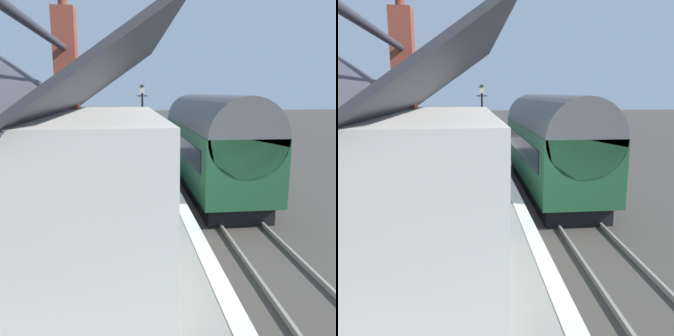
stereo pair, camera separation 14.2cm
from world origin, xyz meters
The scene contains 13 objects.
ground_plane centered at (0.00, 0.00, 0.00)m, with size 160.00×160.00×0.00m, color #423D38.
platform centered at (0.00, 3.72, 0.46)m, with size 32.00×5.43×0.92m, color gray.
platform_edge_coping centered at (0.00, 1.18, 0.93)m, with size 32.00×0.36×0.02m, color beige.
rail_near centered at (0.00, -1.62, 0.07)m, with size 52.00×0.08×0.14m, color gray.
rail_far centered at (0.00, -0.18, 0.07)m, with size 52.00×0.08×0.14m, color gray.
train centered at (3.24, -0.90, 2.22)m, with size 10.68×2.73×4.32m.
station_building centered at (-4.91, 4.37, 2.59)m, with size 7.12×4.63×5.96m.
bench_by_lamp centered at (2.71, 2.94, 1.40)m, with size 1.40×0.44×0.88m.
bench_platform_end centered at (9.70, 2.95, 1.40)m, with size 1.41×0.46×0.88m.
bench_near_building centered at (7.14, 2.68, 1.40)m, with size 1.42×0.49×0.88m.
planter_corner_building centered at (3.02, 5.16, 1.18)m, with size 1.04×0.32×0.54m.
planter_by_door centered at (4.13, 4.06, 1.31)m, with size 0.48×0.48×0.77m.
lamp_post_platform centered at (5.73, 2.05, 3.63)m, with size 0.32×0.50×3.91m.
Camera 1 is at (-12.53, 2.83, 4.40)m, focal length 38.22 mm.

